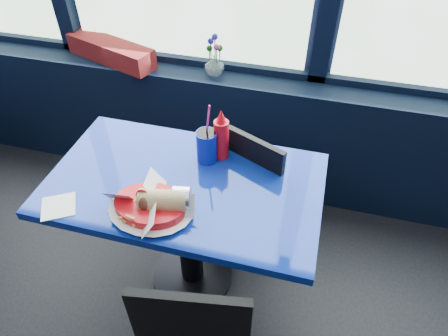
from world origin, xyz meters
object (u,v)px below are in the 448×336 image
Objects in this scene: near_table at (187,209)px; chair_near_back at (243,179)px; flower_vase at (214,63)px; ketchup_bottle at (221,137)px; soda_cup at (207,145)px; planter_box at (111,51)px; food_basket at (152,205)px.

near_table is 1.37× the size of chair_near_back.
chair_near_back is 3.66× the size of flower_vase.
soda_cup reaches higher than ketchup_bottle.
near_table is 0.39m from chair_near_back.
planter_box reaches higher than food_basket.
near_table is 5.03× the size of flower_vase.
food_basket is 0.39m from soda_cup.
ketchup_bottle is (0.18, 0.41, 0.07)m from food_basket.
food_basket is at bearing 88.35° from chair_near_back.
soda_cup is at bearing 85.37° from food_basket.
chair_near_back is 1.15m from planter_box.
ketchup_bottle is 0.08m from soda_cup.
soda_cup is (0.16, -0.68, -0.04)m from flower_vase.
planter_box is 2.54× the size of flower_vase.
ketchup_bottle is (0.88, -0.65, 0.00)m from planter_box.
planter_box is at bearing 140.03° from soda_cup.
chair_near_back is at bearing -60.15° from flower_vase.
food_basket is at bearing -37.49° from planter_box.
near_table is 3.71× the size of soda_cup.
flower_vase is at bearing 18.59° from planter_box.
near_table is 0.31m from food_basket.
chair_near_back is 1.44× the size of planter_box.
near_table is 4.65× the size of ketchup_bottle.
flower_vase reaches higher than chair_near_back.
soda_cup is at bearing 73.10° from chair_near_back.
planter_box is 1.27m from food_basket.
ketchup_bottle reaches higher than food_basket.
planter_box is 1.07m from soda_cup.
soda_cup is at bearing -146.30° from ketchup_bottle.
chair_near_back is 2.71× the size of soda_cup.
flower_vase is 0.67× the size of food_basket.
near_table is 0.38m from ketchup_bottle.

